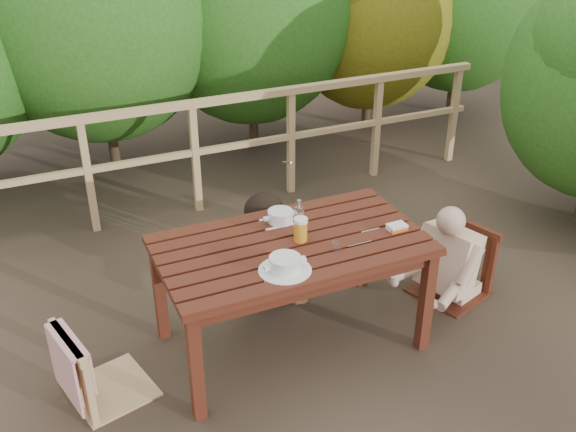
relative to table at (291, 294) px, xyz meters
name	(u,v)px	position (x,y,z in m)	size (l,w,h in m)	color
ground	(291,341)	(0.00, 0.00, -0.37)	(60.00, 60.00, 0.00)	#443526
table	(291,294)	(0.00, 0.00, 0.00)	(1.59, 0.90, 0.74)	#3F190E
chair_left	(102,328)	(-1.15, 0.02, 0.09)	(0.45, 0.45, 0.91)	tan
chair_far	(264,234)	(0.10, 0.69, 0.05)	(0.41, 0.41, 0.83)	#3F190E
chair_right	(456,236)	(1.26, 0.04, 0.10)	(0.46, 0.46, 0.93)	#3F190E
woman	(262,209)	(0.10, 0.71, 0.24)	(0.49, 0.60, 1.22)	black
diner_right	(462,219)	(1.29, 0.04, 0.23)	(0.48, 0.59, 1.20)	beige
railing	(195,157)	(0.00, 2.00, 0.14)	(5.60, 0.10, 1.01)	tan
soup_near	(285,265)	(-0.16, -0.27, 0.42)	(0.30, 0.30, 0.10)	white
soup_far	(280,217)	(0.04, 0.25, 0.41)	(0.27, 0.27, 0.09)	white
beer_glass	(301,231)	(0.06, -0.01, 0.45)	(0.08, 0.08, 0.16)	orange
bottle	(299,218)	(0.08, 0.06, 0.49)	(0.06, 0.06, 0.25)	white
tumbler	(336,247)	(0.20, -0.19, 0.40)	(0.06, 0.06, 0.07)	silver
butter_tub	(397,228)	(0.65, -0.13, 0.39)	(0.12, 0.08, 0.05)	white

